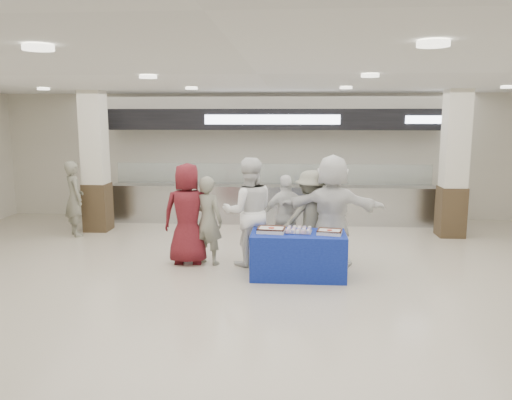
# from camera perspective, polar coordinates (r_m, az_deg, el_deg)

# --- Properties ---
(ground) EXTENTS (14.00, 14.00, 0.00)m
(ground) POSITION_cam_1_polar(r_m,az_deg,el_deg) (7.39, 0.14, -11.37)
(ground) COLOR beige
(ground) RESTS_ON ground
(serving_line) EXTENTS (8.70, 0.85, 2.80)m
(serving_line) POSITION_cam_1_polar(r_m,az_deg,el_deg) (12.38, 1.87, 2.74)
(serving_line) COLOR #B5B8BD
(serving_line) RESTS_ON ground
(column_left) EXTENTS (0.55, 0.55, 3.20)m
(column_left) POSITION_cam_1_polar(r_m,az_deg,el_deg) (12.00, -17.87, 3.84)
(column_left) COLOR #382A19
(column_left) RESTS_ON ground
(column_right) EXTENTS (0.55, 0.55, 3.20)m
(column_right) POSITION_cam_1_polar(r_m,az_deg,el_deg) (11.68, 21.67, 3.48)
(column_right) COLOR #382A19
(column_right) RESTS_ON ground
(display_table) EXTENTS (1.56, 0.79, 0.75)m
(display_table) POSITION_cam_1_polar(r_m,az_deg,el_deg) (8.31, 4.83, -6.28)
(display_table) COLOR #162C97
(display_table) RESTS_ON ground
(sheet_cake_left) EXTENTS (0.47, 0.39, 0.09)m
(sheet_cake_left) POSITION_cam_1_polar(r_m,az_deg,el_deg) (8.22, 1.76, -3.38)
(sheet_cake_left) COLOR white
(sheet_cake_left) RESTS_ON display_table
(sheet_cake_right) EXTENTS (0.44, 0.37, 0.09)m
(sheet_cake_right) POSITION_cam_1_polar(r_m,az_deg,el_deg) (8.18, 8.40, -3.58)
(sheet_cake_right) COLOR white
(sheet_cake_right) RESTS_ON display_table
(cupcake_tray) EXTENTS (0.46, 0.36, 0.07)m
(cupcake_tray) POSITION_cam_1_polar(r_m,az_deg,el_deg) (8.25, 4.90, -3.45)
(cupcake_tray) COLOR #B1B1B6
(cupcake_tray) RESTS_ON display_table
(civilian_maroon) EXTENTS (0.90, 0.59, 1.82)m
(civilian_maroon) POSITION_cam_1_polar(r_m,az_deg,el_deg) (8.99, -7.81, -1.58)
(civilian_maroon) COLOR maroon
(civilian_maroon) RESTS_ON ground
(soldier_a) EXTENTS (0.69, 0.58, 1.60)m
(soldier_a) POSITION_cam_1_polar(r_m,az_deg,el_deg) (8.95, -5.53, -2.34)
(soldier_a) COLOR slate
(soldier_a) RESTS_ON ground
(chef_tall) EXTENTS (1.07, 0.91, 1.93)m
(chef_tall) POSITION_cam_1_polar(r_m,az_deg,el_deg) (8.82, -0.83, -1.37)
(chef_tall) COLOR white
(chef_tall) RESTS_ON ground
(chef_short) EXTENTS (0.98, 0.57, 1.57)m
(chef_short) POSITION_cam_1_polar(r_m,az_deg,el_deg) (9.31, 3.50, -1.92)
(chef_short) COLOR white
(chef_short) RESTS_ON ground
(soldier_b) EXTENTS (1.23, 0.96, 1.67)m
(soldier_b) POSITION_cam_1_polar(r_m,az_deg,el_deg) (9.13, 6.28, -1.85)
(soldier_b) COLOR slate
(soldier_b) RESTS_ON ground
(civilian_white) EXTENTS (1.91, 0.84, 1.99)m
(civilian_white) POSITION_cam_1_polar(r_m,az_deg,el_deg) (8.88, 8.69, -1.20)
(civilian_white) COLOR white
(civilian_white) RESTS_ON ground
(soldier_bg) EXTENTS (0.69, 0.72, 1.67)m
(soldier_bg) POSITION_cam_1_polar(r_m,az_deg,el_deg) (11.72, -20.04, 0.15)
(soldier_bg) COLOR slate
(soldier_bg) RESTS_ON ground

